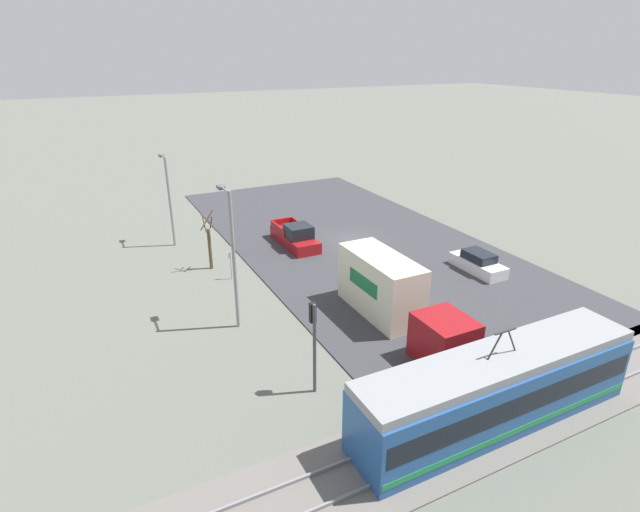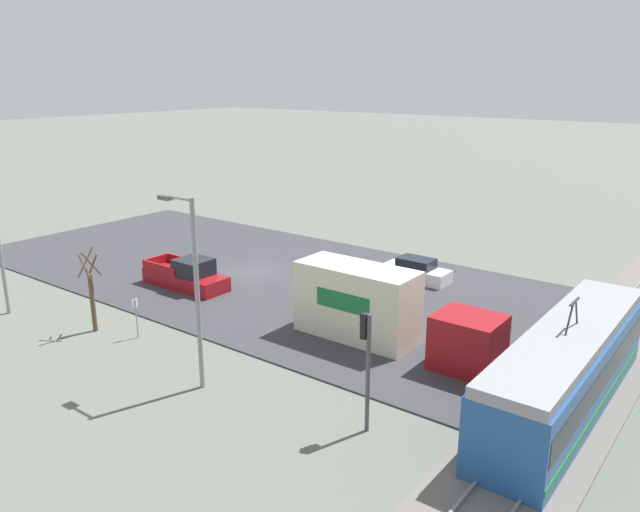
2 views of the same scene
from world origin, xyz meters
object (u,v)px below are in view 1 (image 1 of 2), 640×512
pickup_truck (295,237)px  street_tree (209,243)px  box_truck (394,296)px  street_lamp_near_crossing (169,194)px  traffic_light_pole (314,335)px  no_parking_sign (231,262)px  sedan_car_0 (478,263)px  street_lamp_mid_block (232,250)px  light_rail_tram (496,389)px

pickup_truck → street_tree: street_tree is taller
box_truck → street_lamp_near_crossing: size_ratio=1.42×
box_truck → traffic_light_pole: size_ratio=2.26×
box_truck → no_parking_sign: box_truck is taller
street_tree → street_lamp_near_crossing: size_ratio=0.60×
street_tree → box_truck: bearing=120.4°
pickup_truck → street_tree: (7.32, 1.35, 1.17)m
sedan_car_0 → street_lamp_mid_block: bearing=-1.7°
box_truck → street_tree: (7.36, -12.52, 0.22)m
street_tree → no_parking_sign: bearing=107.4°
box_truck → light_rail_tram: bearing=83.8°
light_rail_tram → box_truck: (-0.97, -8.89, 0.06)m
light_rail_tram → pickup_truck: size_ratio=2.29×
pickup_truck → street_lamp_near_crossing: street_lamp_near_crossing is taller
sedan_car_0 → street_tree: 19.31m
traffic_light_pole → street_lamp_mid_block: bearing=-79.8°
box_truck → street_tree: street_tree is taller
traffic_light_pole → street_lamp_mid_block: size_ratio=0.57×
light_rail_tram → no_parking_sign: (5.62, -18.95, -0.43)m
light_rail_tram → sedan_car_0: size_ratio=3.06×
traffic_light_pole → street_lamp_near_crossing: size_ratio=0.63×
light_rail_tram → sedan_car_0: bearing=-130.8°
no_parking_sign → sedan_car_0: bearing=157.5°
box_truck → sedan_car_0: 10.21m
pickup_truck → street_lamp_near_crossing: (8.75, -4.81, 3.44)m
street_lamp_near_crossing → street_lamp_mid_block: 14.81m
traffic_light_pole → street_tree: bearing=-88.1°
pickup_truck → sedan_car_0: (-9.62, 10.52, -0.12)m
pickup_truck → street_lamp_mid_block: street_lamp_mid_block is taller
pickup_truck → sedan_car_0: size_ratio=1.34×
street_tree → traffic_light_pole: bearing=91.9°
street_tree → no_parking_sign: 2.67m
box_truck → sedan_car_0: size_ratio=2.40×
light_rail_tram → street_lamp_near_crossing: (7.81, -27.56, 2.55)m
box_truck → traffic_light_pole: (6.83, 3.55, 1.25)m
box_truck → no_parking_sign: (6.59, -10.07, -0.49)m
pickup_truck → traffic_light_pole: size_ratio=1.26×
light_rail_tram → no_parking_sign: size_ratio=6.45×
street_tree → street_lamp_near_crossing: 6.72m
street_tree → street_lamp_mid_block: size_ratio=0.54×
light_rail_tram → street_tree: size_ratio=3.04×
sedan_car_0 → no_parking_sign: 17.52m
traffic_light_pole → street_lamp_mid_block: street_lamp_mid_block is taller
light_rail_tram → street_tree: light_rail_tram is taller
sedan_car_0 → box_truck: bearing=19.3°
no_parking_sign → street_lamp_near_crossing: bearing=-75.7°
street_lamp_mid_block → no_parking_sign: street_lamp_mid_block is taller
pickup_truck → box_truck: bearing=90.1°
street_tree → street_lamp_mid_block: 9.08m
street_lamp_mid_block → no_parking_sign: bearing=-104.3°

